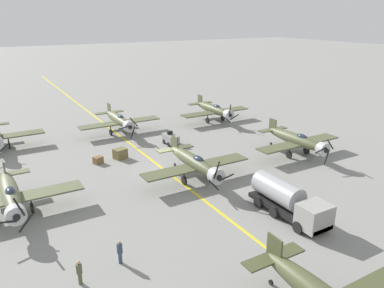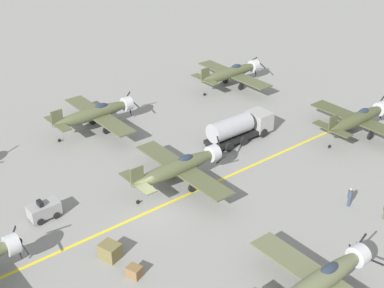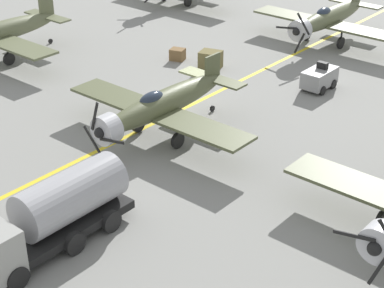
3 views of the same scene
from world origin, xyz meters
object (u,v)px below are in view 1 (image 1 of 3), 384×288
airplane_mid_center (195,163)px  fuel_tanker (288,200)px  tow_tractor (171,139)px  supply_crate_mid_lane (98,160)px  airplane_near_center (119,120)px  airplane_mid_left (297,140)px  ground_crew_walking (120,251)px  airplane_near_left (214,110)px  supply_crate_by_tanker (120,154)px  ground_crew_inspecting (79,271)px  airplane_mid_right (10,195)px

airplane_mid_center → fuel_tanker: bearing=116.5°
tow_tractor → supply_crate_mid_lane: (10.66, 1.94, -0.37)m
airplane_near_center → fuel_tanker: 30.99m
airplane_mid_left → ground_crew_walking: size_ratio=6.58×
airplane_near_left → fuel_tanker: (11.42, 29.01, -0.50)m
supply_crate_by_tanker → airplane_near_center: bearing=-109.4°
ground_crew_inspecting → airplane_mid_center: bearing=-145.1°
airplane_near_center → supply_crate_by_tanker: airplane_near_center is taller
airplane_mid_left → airplane_near_center: same height
tow_tractor → airplane_mid_center: bearing=74.9°
tow_tractor → ground_crew_inspecting: bearing=50.9°
airplane_mid_center → airplane_mid_right: airplane_mid_center is taller
airplane_mid_right → fuel_tanker: bearing=164.1°
ground_crew_inspecting → supply_crate_by_tanker: bearing=-116.4°
ground_crew_walking → airplane_near_left: bearing=-133.3°
airplane_near_left → ground_crew_inspecting: bearing=42.4°
airplane_mid_center → airplane_near_left: (-14.61, -18.47, -0.00)m
tow_tractor → ground_crew_walking: (14.91, 21.30, 0.20)m
airplane_near_left → tow_tractor: airplane_near_left is taller
airplane_mid_left → ground_crew_walking: airplane_mid_left is taller
airplane_near_left → fuel_tanker: bearing=66.5°
airplane_mid_left → airplane_near_left: airplane_near_left is taller
airplane_mid_center → airplane_near_center: size_ratio=1.00×
airplane_near_left → supply_crate_by_tanker: airplane_near_left is taller
airplane_near_center → ground_crew_walking: (10.64, 29.66, -1.02)m
airplane_mid_center → ground_crew_walking: 15.14m
supply_crate_by_tanker → airplane_near_left: bearing=-156.6°
airplane_mid_right → supply_crate_by_tanker: bearing=-132.0°
airplane_near_left → fuel_tanker: size_ratio=1.50×
tow_tractor → supply_crate_mid_lane: 10.85m
airplane_mid_left → supply_crate_by_tanker: size_ratio=8.14×
airplane_mid_center → supply_crate_mid_lane: airplane_mid_center is taller
airplane_mid_left → airplane_near_center: 25.58m
airplane_near_left → tow_tractor: size_ratio=4.62×
airplane_mid_right → fuel_tanker: (-20.73, 12.17, -0.50)m
fuel_tanker → supply_crate_by_tanker: fuel_tanker is taller
ground_crew_inspecting → supply_crate_by_tanker: size_ratio=1.20×
airplane_near_center → airplane_mid_right: size_ratio=1.00×
airplane_mid_center → ground_crew_walking: bearing=48.7°
supply_crate_by_tanker → tow_tractor: bearing=-168.1°
fuel_tanker → ground_crew_walking: size_ratio=4.39×
airplane_mid_left → supply_crate_mid_lane: 24.38m
airplane_mid_right → airplane_mid_center: bearing=-170.8°
ground_crew_inspecting → fuel_tanker: bearing=179.2°
airplane_near_left → airplane_mid_right: airplane_near_left is taller
airplane_mid_center → airplane_near_left: bearing=-118.7°
ground_crew_inspecting → supply_crate_by_tanker: ground_crew_inspecting is taller
ground_crew_walking → ground_crew_inspecting: (3.02, 0.77, -0.03)m
ground_crew_walking → supply_crate_mid_lane: size_ratio=1.79×
airplane_near_center → ground_crew_inspecting: bearing=69.5°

